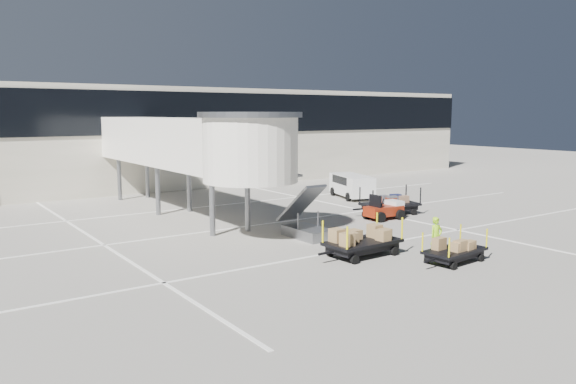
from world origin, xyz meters
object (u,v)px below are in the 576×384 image
object	(u,v)px
suitcase_cart	(391,205)
ground_worker	(436,237)
box_cart_near	(455,250)
minivan	(351,184)
box_cart_far	(363,242)
baggage_tug	(384,210)

from	to	relation	value
suitcase_cart	ground_worker	bearing A→B (deg)	-111.24
box_cart_near	minivan	size ratio (longest dim) A/B	0.74
box_cart_far	ground_worker	world-z (taller)	ground_worker
suitcase_cart	minivan	size ratio (longest dim) A/B	0.92
suitcase_cart	minivan	world-z (taller)	minivan
minivan	suitcase_cart	bearing A→B (deg)	-93.18
box_cart_near	minivan	xyz separation A→B (m)	(8.17, 15.70, 0.47)
baggage_tug	minivan	world-z (taller)	minivan
box_cart_near	ground_worker	distance (m)	1.18
baggage_tug	box_cart_far	distance (m)	8.62
suitcase_cart	ground_worker	xyz separation A→B (m)	(-5.53, -8.15, 0.27)
box_cart_near	ground_worker	bearing A→B (deg)	75.58
box_cart_far	minivan	distance (m)	16.61
baggage_tug	box_cart_near	size ratio (longest dim) A/B	0.66
suitcase_cart	baggage_tug	bearing A→B (deg)	-134.47
baggage_tug	box_cart_far	world-z (taller)	box_cart_far
box_cart_near	minivan	bearing A→B (deg)	57.44
box_cart_near	suitcase_cart	bearing A→B (deg)	53.27
suitcase_cart	ground_worker	world-z (taller)	ground_worker
baggage_tug	box_cart_far	bearing A→B (deg)	-137.96
suitcase_cart	box_cart_far	world-z (taller)	suitcase_cart
ground_worker	suitcase_cart	bearing A→B (deg)	61.43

